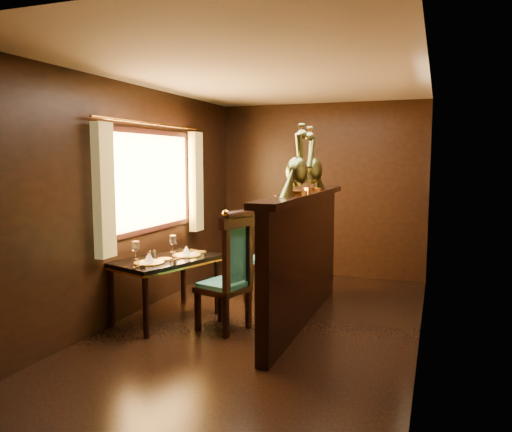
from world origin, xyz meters
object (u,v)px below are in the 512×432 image
at_px(chair_left, 232,268).
at_px(peacock_right, 313,159).
at_px(dining_table, 166,264).
at_px(chair_right, 275,245).
at_px(peacock_left, 297,158).

relative_size(chair_left, peacock_right, 1.80).
bearing_deg(dining_table, peacock_right, 48.90).
height_order(chair_right, peacock_left, peacock_left).
xyz_separation_m(chair_left, peacock_right, (0.58, 0.91, 1.06)).
bearing_deg(dining_table, chair_left, 11.22).
distance_m(dining_table, peacock_right, 1.94).
bearing_deg(peacock_left, chair_right, 118.74).
bearing_deg(chair_left, peacock_right, 73.33).
relative_size(chair_right, peacock_left, 1.86).
height_order(dining_table, chair_left, chair_left).
distance_m(chair_right, peacock_left, 1.51).
bearing_deg(peacock_left, chair_left, -156.28).
distance_m(dining_table, peacock_left, 1.77).
bearing_deg(peacock_right, dining_table, -149.71).
relative_size(dining_table, peacock_left, 1.85).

